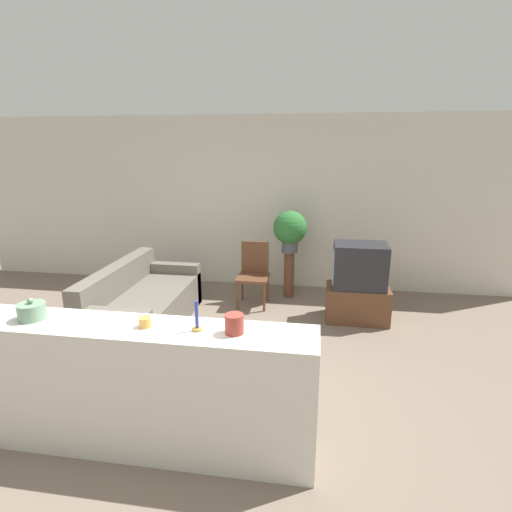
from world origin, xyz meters
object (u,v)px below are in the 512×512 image
Objects in this scene: potted_plant at (290,229)px; decorative_bowl at (32,311)px; couch at (142,305)px; wooden_chair at (254,271)px; television at (359,265)px.

decorative_bowl is (-1.65, -3.34, 0.00)m from potted_plant.
decorative_bowl reaches higher than couch.
wooden_chair is (1.26, 1.00, 0.20)m from couch.
television is 1.22m from potted_plant.
television is 0.75× the size of wooden_chair.
couch is at bearing -141.79° from wooden_chair.
couch is at bearing -166.44° from television.
decorative_bowl is (-2.60, -2.63, 0.31)m from television.
wooden_chair is 0.83m from potted_plant.
couch is 1.62m from wooden_chair.
couch is 2.08× the size of wooden_chair.
couch is 9.56× the size of decorative_bowl.
television is (2.69, 0.65, 0.46)m from couch.
wooden_chair is 4.60× the size of decorative_bowl.
television reaches higher than wooden_chair.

